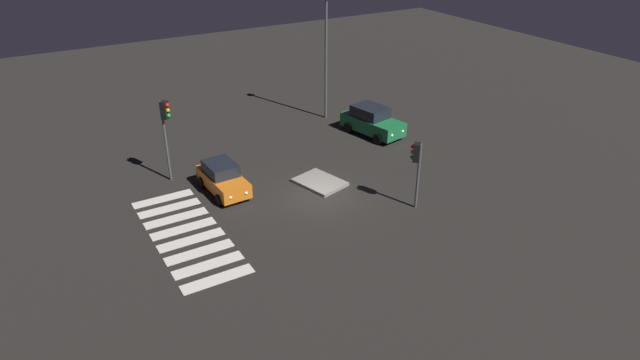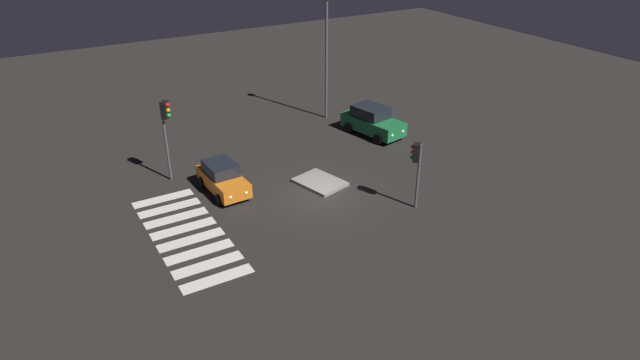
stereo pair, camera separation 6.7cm
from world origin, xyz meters
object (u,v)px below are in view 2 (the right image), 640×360
object	(u,v)px
traffic_island	(320,182)
car_green	(372,121)
traffic_light_north	(416,160)
traffic_light_south	(166,121)
street_lamp	(327,36)
car_orange	(223,178)

from	to	relation	value
traffic_island	car_green	world-z (taller)	car_green
traffic_island	traffic_light_north	bearing A→B (deg)	31.53
traffic_light_south	street_lamp	world-z (taller)	street_lamp
car_orange	street_lamp	bearing A→B (deg)	120.14
car_green	traffic_light_north	xyz separation A→B (m)	(9.11, -3.80, 1.78)
traffic_island	street_lamp	size ratio (longest dim) A/B	0.35
car_orange	traffic_light_south	xyz separation A→B (m)	(-2.74, -1.98, 2.75)
car_green	street_lamp	size ratio (longest dim) A/B	0.53
car_orange	traffic_light_north	bearing A→B (deg)	47.65
traffic_light_south	traffic_island	bearing A→B (deg)	9.82
car_orange	traffic_light_north	world-z (taller)	traffic_light_north
traffic_light_north	car_orange	bearing A→B (deg)	3.58
car_green	street_lamp	distance (m)	6.62
traffic_light_north	traffic_island	bearing A→B (deg)	-15.10
car_orange	street_lamp	xyz separation A→B (m)	(-6.82, 10.62, 5.07)
traffic_island	car_green	xyz separation A→B (m)	(-4.43, 6.67, 0.86)
traffic_island	traffic_light_north	distance (m)	6.09
traffic_island	street_lamp	xyz separation A→B (m)	(-8.71, 5.60, 5.79)
car_green	traffic_light_south	distance (m)	13.92
car_green	street_lamp	bearing A→B (deg)	-177.55
traffic_island	traffic_light_south	xyz separation A→B (m)	(-4.63, -7.00, 3.48)
traffic_island	car_green	distance (m)	8.05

